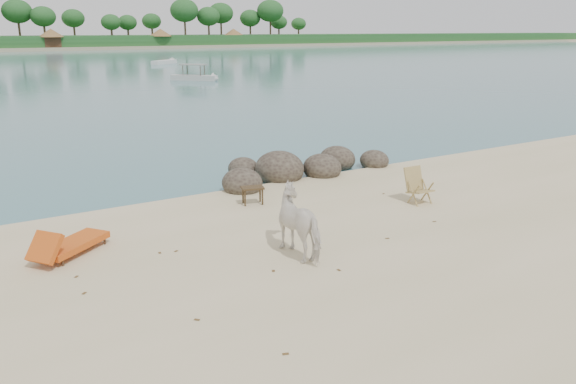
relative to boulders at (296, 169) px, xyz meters
The scene contains 8 objects.
boulders is the anchor object (origin of this frame).
cow 6.81m from the boulders, 121.00° to the right, with size 0.77×1.70×1.44m, color white.
side_table 3.48m from the boulders, 142.22° to the right, with size 0.60×0.39×0.48m, color black, non-canonical shape.
lounge_chair 8.31m from the boulders, 157.09° to the right, with size 1.98×0.69×0.59m, color #BE5616, non-canonical shape.
deck_chair 4.63m from the boulders, 74.62° to the right, with size 0.62×0.68×0.97m, color #A68E53, non-canonical shape.
boat_mid 37.24m from the boulders, 73.02° to the left, with size 4.97×1.12×2.44m, color #B3B3AF, non-canonical shape.
boat_far 64.25m from the boulders, 74.53° to the left, with size 5.18×1.16×0.60m, color silver, non-canonical shape.
dead_leaves 7.13m from the boulders, 129.78° to the right, with size 9.02×6.30×0.00m.
Camera 1 is at (-6.13, -8.72, 4.66)m, focal length 35.00 mm.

